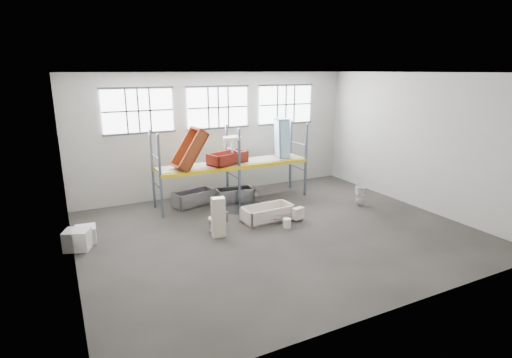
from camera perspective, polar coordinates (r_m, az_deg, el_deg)
floor at (r=13.20m, az=2.96°, el=-7.62°), size 12.00×10.00×0.10m
ceiling at (r=12.16m, az=3.30°, el=15.11°), size 12.00×10.00×0.10m
wall_back at (r=16.93m, az=-5.45°, el=6.42°), size 12.00×0.10×5.00m
wall_front at (r=8.58m, az=20.14°, el=-3.16°), size 12.00×0.10×5.00m
wall_left at (r=10.85m, az=-25.83°, el=-0.03°), size 0.10×10.00×5.00m
wall_right at (r=16.27m, az=22.03°, el=5.02°), size 0.10×10.00×5.00m
window_left at (r=15.81m, az=-16.40°, el=9.28°), size 2.60×0.04×1.60m
window_mid at (r=16.69m, az=-5.41°, el=10.10°), size 2.60×0.04×1.60m
window_right at (r=18.10m, az=4.22°, el=10.52°), size 2.60×0.04×1.60m
rack_upright_la at (r=14.24m, az=-13.44°, el=0.28°), size 0.08×0.08×3.00m
rack_upright_lb at (r=15.38m, az=-14.50°, el=1.31°), size 0.08×0.08×3.00m
rack_upright_ma at (r=15.17m, az=-2.38°, el=1.60°), size 0.08×0.08×3.00m
rack_upright_mb at (r=16.25m, az=-4.14°, el=2.49°), size 0.08×0.08×3.00m
rack_upright_ra at (r=16.60m, az=7.09°, el=2.69°), size 0.08×0.08×3.00m
rack_upright_rb at (r=17.59m, az=4.93°, el=3.46°), size 0.08×0.08×3.00m
rack_beam_front at (r=15.17m, az=-2.38°, el=1.60°), size 6.00×0.10×0.14m
rack_beam_back at (r=16.25m, az=-4.14°, el=2.49°), size 6.00×0.10×0.14m
shelf_deck at (r=15.69m, az=-3.29°, el=2.35°), size 5.90×1.10×0.03m
wet_patch at (r=15.42m, az=-2.01°, el=-3.97°), size 1.80×1.80×0.00m
bathtub_beige at (r=13.98m, az=1.63°, el=-4.90°), size 1.83×0.93×0.53m
cistern_spare at (r=14.00m, az=6.01°, el=-4.86°), size 0.45×0.29×0.39m
sink_in_tub at (r=13.83m, az=2.89°, el=-5.59°), size 0.56×0.56×0.16m
toilet_beige at (r=12.97m, az=-5.69°, el=-5.97°), size 0.59×0.85×0.79m
cistern_tall at (r=12.60m, az=-5.37°, el=-5.44°), size 0.45×0.32×1.28m
toilet_white at (r=15.95m, az=14.64°, el=-2.34°), size 0.44×0.43×0.79m
steel_tub_left at (r=15.71m, az=-8.87°, el=-2.70°), size 1.68×1.07×0.57m
steel_tub_right at (r=16.00m, az=-3.04°, el=-2.27°), size 1.52×0.85×0.53m
rust_tub_flat at (r=15.40m, az=-4.05°, el=3.00°), size 1.71×1.22×0.44m
rust_tub_tilted at (r=14.73m, az=-9.45°, el=4.15°), size 1.41×0.97×1.59m
sink_on_shelf at (r=15.15m, az=-3.39°, el=3.87°), size 0.86×0.77×0.63m
blue_tub_upright at (r=16.46m, az=3.72°, el=5.84°), size 0.67×0.85×1.61m
bucket at (r=13.44m, az=4.41°, el=-6.27°), size 0.34×0.34×0.31m
carton_near at (r=12.90m, az=-24.03°, el=-7.88°), size 0.87×0.81×0.60m
carton_far at (r=13.34m, az=-23.05°, el=-7.26°), size 0.64×0.64×0.49m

